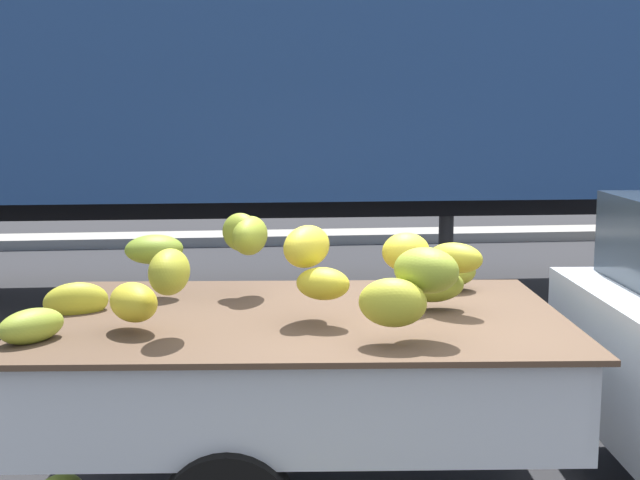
% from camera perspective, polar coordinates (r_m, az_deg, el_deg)
% --- Properties ---
extents(curb_strip, '(80.00, 0.80, 0.16)m').
position_cam_1_polar(curb_strip, '(14.37, -1.49, 0.18)').
color(curb_strip, gray).
rests_on(curb_strip, ground).
extents(semi_trailer, '(12.04, 2.81, 3.95)m').
position_cam_1_polar(semi_trailer, '(10.19, -10.47, 10.40)').
color(semi_trailer, navy).
rests_on(semi_trailer, ground).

